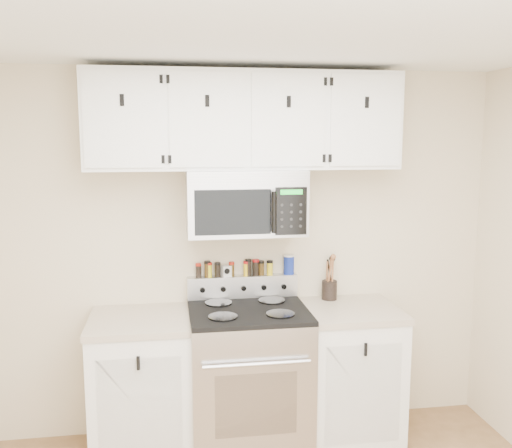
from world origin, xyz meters
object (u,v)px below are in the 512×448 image
(microwave, at_px, (246,202))
(salt_canister, at_px, (289,264))
(utensil_crock, at_px, (329,288))
(range, at_px, (249,377))

(microwave, relative_size, salt_canister, 5.60)
(utensil_crock, bearing_deg, range, -159.05)
(range, height_order, utensil_crock, utensil_crock)
(utensil_crock, height_order, salt_canister, salt_canister)
(microwave, xyz_separation_m, salt_canister, (0.33, 0.16, -0.46))
(utensil_crock, xyz_separation_m, salt_canister, (-0.28, 0.05, 0.17))
(range, bearing_deg, utensil_crock, 20.95)
(microwave, xyz_separation_m, utensil_crock, (0.61, 0.11, -0.63))
(microwave, distance_m, salt_canister, 0.59)
(range, relative_size, salt_canister, 8.10)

